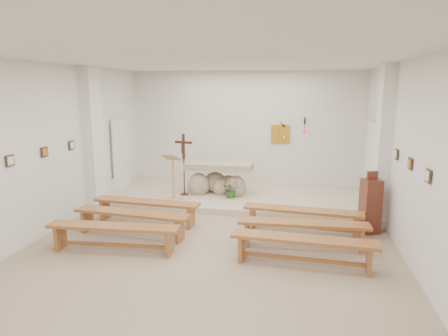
% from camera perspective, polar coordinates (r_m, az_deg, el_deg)
% --- Properties ---
extents(ground, '(7.00, 10.00, 0.00)m').
position_cam_1_polar(ground, '(7.74, -1.96, -11.36)').
color(ground, tan).
rests_on(ground, ground).
extents(wall_left, '(0.02, 10.00, 3.50)m').
position_cam_1_polar(wall_left, '(8.70, -25.14, 2.08)').
color(wall_left, white).
rests_on(wall_left, ground).
extents(wall_right, '(0.02, 10.00, 3.50)m').
position_cam_1_polar(wall_right, '(7.34, 25.59, 0.52)').
color(wall_right, white).
rests_on(wall_right, ground).
extents(wall_back, '(7.00, 0.02, 3.50)m').
position_cam_1_polar(wall_back, '(12.13, 3.08, 5.46)').
color(wall_back, white).
rests_on(wall_back, ground).
extents(ceiling, '(7.00, 10.00, 0.02)m').
position_cam_1_polar(ceiling, '(7.16, -2.16, 15.36)').
color(ceiling, silver).
rests_on(ceiling, wall_back).
extents(sanctuary_platform, '(6.98, 3.00, 0.15)m').
position_cam_1_polar(sanctuary_platform, '(10.98, 1.97, -4.05)').
color(sanctuary_platform, beige).
rests_on(sanctuary_platform, ground).
extents(pilaster_left, '(0.26, 0.55, 3.50)m').
position_cam_1_polar(pilaster_left, '(10.31, -18.18, 3.88)').
color(pilaster_left, white).
rests_on(pilaster_left, ground).
extents(pilaster_right, '(0.26, 0.55, 3.50)m').
position_cam_1_polar(pilaster_right, '(9.24, 21.74, 2.83)').
color(pilaster_right, white).
rests_on(pilaster_right, ground).
extents(gold_wall_relief, '(0.55, 0.04, 0.55)m').
position_cam_1_polar(gold_wall_relief, '(12.02, 8.04, 4.83)').
color(gold_wall_relief, gold).
rests_on(gold_wall_relief, wall_back).
extents(sanctuary_lamp, '(0.11, 0.36, 0.44)m').
position_cam_1_polar(sanctuary_lamp, '(11.74, 11.44, 5.35)').
color(sanctuary_lamp, black).
rests_on(sanctuary_lamp, wall_back).
extents(station_frame_left_front, '(0.03, 0.20, 0.20)m').
position_cam_1_polar(station_frame_left_front, '(8.06, -28.27, 0.93)').
color(station_frame_left_front, '#3B2B1A').
rests_on(station_frame_left_front, wall_left).
extents(station_frame_left_mid, '(0.03, 0.20, 0.20)m').
position_cam_1_polar(station_frame_left_mid, '(8.85, -24.27, 2.10)').
color(station_frame_left_mid, '#3B2B1A').
rests_on(station_frame_left_mid, wall_left).
extents(station_frame_left_rear, '(0.03, 0.20, 0.20)m').
position_cam_1_polar(station_frame_left_rear, '(9.68, -20.93, 3.06)').
color(station_frame_left_rear, '#3B2B1A').
rests_on(station_frame_left_rear, wall_left).
extents(station_frame_right_front, '(0.03, 0.20, 0.20)m').
position_cam_1_polar(station_frame_right_front, '(6.59, 27.16, -1.02)').
color(station_frame_right_front, '#3B2B1A').
rests_on(station_frame_right_front, wall_right).
extents(station_frame_right_mid, '(0.03, 0.20, 0.20)m').
position_cam_1_polar(station_frame_right_mid, '(7.53, 25.04, 0.58)').
color(station_frame_right_mid, '#3B2B1A').
rests_on(station_frame_right_mid, wall_right).
extents(station_frame_right_rear, '(0.03, 0.20, 0.20)m').
position_cam_1_polar(station_frame_right_rear, '(8.49, 23.40, 1.82)').
color(station_frame_right_rear, '#3B2B1A').
rests_on(station_frame_right_rear, wall_right).
extents(radiator_left, '(0.10, 0.85, 0.52)m').
position_cam_1_polar(radiator_left, '(11.22, -16.29, -3.15)').
color(radiator_left, silver).
rests_on(radiator_left, ground).
extents(radiator_right, '(0.10, 0.85, 0.52)m').
position_cam_1_polar(radiator_right, '(10.22, 20.73, -4.84)').
color(radiator_right, silver).
rests_on(radiator_right, ground).
extents(altar, '(1.82, 0.83, 0.93)m').
position_cam_1_polar(altar, '(10.90, -0.83, -1.81)').
color(altar, beige).
rests_on(altar, sanctuary_platform).
extents(lectern, '(0.50, 0.44, 1.23)m').
position_cam_1_polar(lectern, '(10.26, -7.32, -1.30)').
color(lectern, tan).
rests_on(lectern, sanctuary_platform).
extents(crucifix_stand, '(0.50, 0.22, 1.65)m').
position_cam_1_polar(crucifix_stand, '(10.70, -5.77, 1.14)').
color(crucifix_stand, '#391A12').
rests_on(crucifix_stand, sanctuary_platform).
extents(potted_plant, '(0.45, 0.40, 0.47)m').
position_cam_1_polar(potted_plant, '(10.50, 1.00, -3.02)').
color(potted_plant, '#2B5321').
rests_on(potted_plant, sanctuary_platform).
extents(donation_pedestal, '(0.44, 0.44, 1.32)m').
position_cam_1_polar(donation_pedestal, '(8.89, 20.15, -5.08)').
color(donation_pedestal, '#60291B').
rests_on(donation_pedestal, ground).
extents(bench_left_front, '(2.47, 0.59, 0.52)m').
position_cam_1_polar(bench_left_front, '(9.14, -11.02, -5.40)').
color(bench_left_front, '#A55B30').
rests_on(bench_left_front, ground).
extents(bench_right_front, '(2.48, 0.63, 0.52)m').
position_cam_1_polar(bench_right_front, '(8.54, 11.16, -6.61)').
color(bench_right_front, '#A55B30').
rests_on(bench_right_front, ground).
extents(bench_left_second, '(2.48, 0.64, 0.52)m').
position_cam_1_polar(bench_left_second, '(8.42, -13.07, -6.95)').
color(bench_left_second, '#A55B30').
rests_on(bench_left_second, ground).
extents(bench_right_second, '(2.46, 0.47, 0.52)m').
position_cam_1_polar(bench_right_second, '(7.76, 11.20, -8.46)').
color(bench_right_second, '#A55B30').
rests_on(bench_right_second, ground).
extents(bench_left_third, '(2.47, 0.50, 0.52)m').
position_cam_1_polar(bench_left_third, '(7.71, -15.52, -8.78)').
color(bench_left_third, '#A55B30').
rests_on(bench_left_third, ground).
extents(bench_right_third, '(2.47, 0.55, 0.52)m').
position_cam_1_polar(bench_right_third, '(6.99, 11.26, -10.73)').
color(bench_right_third, '#A55B30').
rests_on(bench_right_third, ground).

